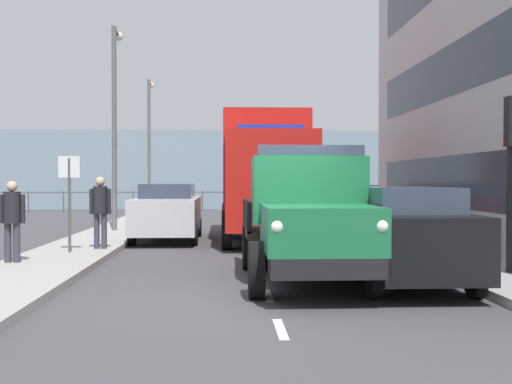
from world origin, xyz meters
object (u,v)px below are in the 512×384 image
car_black_kerbside_near (402,234)px  car_navy_kerbside_1 (343,216)px  pedestrian_with_bag (100,206)px  car_silver_oppositeside_0 (168,211)px  truck_vintage_green (307,218)px  lamp_post_far (149,134)px  street_sign (69,187)px  lamp_post_promenade (115,110)px  car_white_kerbside_3 (296,202)px  pedestrian_near_railing (12,215)px  car_red_kerbside_2 (315,208)px  lorry_cargo_red (264,172)px

car_black_kerbside_near → car_navy_kerbside_1: same height
pedestrian_with_bag → car_silver_oppositeside_0: bearing=-110.9°
truck_vintage_green → lamp_post_far: bearing=-76.2°
street_sign → lamp_post_promenade: bearing=-89.4°
car_black_kerbside_near → car_white_kerbside_3: (0.00, -16.44, -0.00)m
truck_vintage_green → lamp_post_promenade: 12.13m
car_navy_kerbside_1 → pedestrian_near_railing: bearing=23.3°
car_white_kerbside_3 → lamp_post_far: 9.25m
car_red_kerbside_2 → car_silver_oppositeside_0: 5.33m
pedestrian_near_railing → lamp_post_far: size_ratio=0.25×
pedestrian_with_bag → car_navy_kerbside_1: bearing=-173.9°
car_white_kerbside_3 → lamp_post_far: (6.93, -5.19, 3.27)m
pedestrian_with_bag → lamp_post_promenade: (0.64, -5.88, 3.00)m
lorry_cargo_red → car_white_kerbside_3: size_ratio=2.03×
lamp_post_far → street_sign: (-0.20, 17.57, -2.48)m
car_red_kerbside_2 → pedestrian_with_bag: pedestrian_with_bag is taller
truck_vintage_green → lorry_cargo_red: size_ratio=0.69×
pedestrian_near_railing → car_red_kerbside_2: bearing=-131.8°
lorry_cargo_red → car_black_kerbside_near: bearing=102.4°
truck_vintage_green → car_black_kerbside_near: 1.68m
lamp_post_promenade → street_sign: 7.12m
pedestrian_with_bag → lamp_post_far: (0.77, -16.79, 2.97)m
truck_vintage_green → pedestrian_near_railing: truck_vintage_green is taller
car_silver_oppositeside_0 → pedestrian_with_bag: pedestrian_with_bag is taller
car_white_kerbside_3 → pedestrian_with_bag: pedestrian_with_bag is taller
car_white_kerbside_3 → lamp_post_promenade: (6.80, 5.72, 3.31)m
truck_vintage_green → car_red_kerbside_2: bearing=-98.9°
car_red_kerbside_2 → car_silver_oppositeside_0: (4.82, 2.28, 0.00)m
car_navy_kerbside_1 → lamp_post_far: bearing=-66.8°
lorry_cargo_red → car_white_kerbside_3: bearing=-103.6°
car_silver_oppositeside_0 → pedestrian_near_railing: pedestrian_near_railing is taller
car_white_kerbside_3 → pedestrian_near_railing: bearing=62.2°
lorry_cargo_red → car_red_kerbside_2: (-1.89, -2.00, -1.18)m
lorry_cargo_red → car_red_kerbside_2: bearing=-133.4°
pedestrian_near_railing → street_sign: bearing=-112.5°
lamp_post_promenade → lamp_post_far: 10.91m
car_silver_oppositeside_0 → pedestrian_with_bag: bearing=69.1°
lorry_cargo_red → car_navy_kerbside_1: lorry_cargo_red is taller
truck_vintage_green → car_black_kerbside_near: truck_vintage_green is taller
lamp_post_far → street_sign: size_ratio=3.01×
car_navy_kerbside_1 → car_red_kerbside_2: same height
car_black_kerbside_near → car_red_kerbside_2: 10.63m
truck_vintage_green → car_navy_kerbside_1: (-1.64, -5.33, -0.28)m
street_sign → car_navy_kerbside_1: bearing=-167.9°
car_black_kerbside_near → lamp_post_far: lamp_post_far is taller
pedestrian_with_bag → lamp_post_far: size_ratio=0.26×
lorry_cargo_red → lamp_post_far: 14.10m
truck_vintage_green → lorry_cargo_red: lorry_cargo_red is taller
car_black_kerbside_near → lamp_post_far: 22.94m
truck_vintage_green → pedestrian_near_railing: 6.19m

